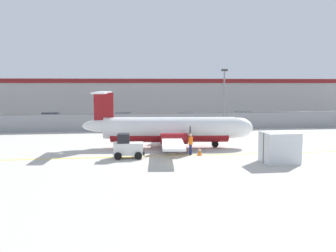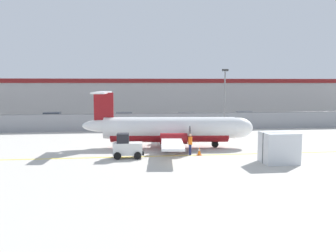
{
  "view_description": "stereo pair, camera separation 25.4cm",
  "coord_description": "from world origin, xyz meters",
  "px_view_note": "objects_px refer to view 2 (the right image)",
  "views": [
    {
      "loc": [
        -4.61,
        -26.53,
        5.66
      ],
      "look_at": [
        -0.13,
        6.82,
        1.8
      ],
      "focal_mm": 40.0,
      "sensor_mm": 36.0,
      "label": 1
    },
    {
      "loc": [
        -4.36,
        -26.57,
        5.66
      ],
      "look_at": [
        -0.13,
        6.82,
        1.8
      ],
      "focal_mm": 40.0,
      "sensor_mm": 36.0,
      "label": 2
    }
  ],
  "objects_px": {
    "commuter_airplane": "(172,130)",
    "traffic_cone_near_right": "(199,151)",
    "traffic_cone_near_left": "(137,148)",
    "apron_light_pole": "(225,95)",
    "ground_crew_worker": "(190,143)",
    "cargo_container": "(279,148)",
    "baggage_tug": "(127,147)",
    "parked_car_2": "(186,118)",
    "parked_car_3": "(244,117)",
    "parked_car_0": "(51,118)",
    "parked_car_1": "(125,118)"
  },
  "relations": [
    {
      "from": "commuter_airplane",
      "to": "traffic_cone_near_right",
      "type": "height_order",
      "value": "commuter_airplane"
    },
    {
      "from": "traffic_cone_near_left",
      "to": "traffic_cone_near_right",
      "type": "bearing_deg",
      "value": -23.03
    },
    {
      "from": "traffic_cone_near_left",
      "to": "apron_light_pole",
      "type": "height_order",
      "value": "apron_light_pole"
    },
    {
      "from": "ground_crew_worker",
      "to": "cargo_container",
      "type": "distance_m",
      "value": 6.82
    },
    {
      "from": "baggage_tug",
      "to": "ground_crew_worker",
      "type": "relative_size",
      "value": 1.4
    },
    {
      "from": "traffic_cone_near_left",
      "to": "parked_car_2",
      "type": "relative_size",
      "value": 0.15
    },
    {
      "from": "ground_crew_worker",
      "to": "apron_light_pole",
      "type": "bearing_deg",
      "value": 88.52
    },
    {
      "from": "parked_car_2",
      "to": "parked_car_3",
      "type": "bearing_deg",
      "value": -169.25
    },
    {
      "from": "ground_crew_worker",
      "to": "apron_light_pole",
      "type": "relative_size",
      "value": 0.23
    },
    {
      "from": "commuter_airplane",
      "to": "parked_car_0",
      "type": "distance_m",
      "value": 24.91
    },
    {
      "from": "traffic_cone_near_right",
      "to": "parked_car_2",
      "type": "height_order",
      "value": "parked_car_2"
    },
    {
      "from": "parked_car_3",
      "to": "traffic_cone_near_right",
      "type": "bearing_deg",
      "value": 70.46
    },
    {
      "from": "parked_car_3",
      "to": "apron_light_pole",
      "type": "xyz_separation_m",
      "value": [
        -5.3,
        -8.78,
        3.41
      ]
    },
    {
      "from": "parked_car_0",
      "to": "apron_light_pole",
      "type": "bearing_deg",
      "value": 154.15
    },
    {
      "from": "commuter_airplane",
      "to": "parked_car_2",
      "type": "height_order",
      "value": "commuter_airplane"
    },
    {
      "from": "traffic_cone_near_left",
      "to": "parked_car_1",
      "type": "bearing_deg",
      "value": 92.07
    },
    {
      "from": "cargo_container",
      "to": "parked_car_0",
      "type": "distance_m",
      "value": 34.73
    },
    {
      "from": "ground_crew_worker",
      "to": "traffic_cone_near_right",
      "type": "height_order",
      "value": "ground_crew_worker"
    },
    {
      "from": "traffic_cone_near_left",
      "to": "parked_car_0",
      "type": "bearing_deg",
      "value": 115.87
    },
    {
      "from": "baggage_tug",
      "to": "parked_car_2",
      "type": "xyz_separation_m",
      "value": [
        8.33,
        21.62,
        0.04
      ]
    },
    {
      "from": "ground_crew_worker",
      "to": "traffic_cone_near_left",
      "type": "relative_size",
      "value": 2.66
    },
    {
      "from": "commuter_airplane",
      "to": "parked_car_0",
      "type": "height_order",
      "value": "commuter_airplane"
    },
    {
      "from": "baggage_tug",
      "to": "traffic_cone_near_right",
      "type": "height_order",
      "value": "baggage_tug"
    },
    {
      "from": "traffic_cone_near_left",
      "to": "apron_light_pole",
      "type": "distance_m",
      "value": 16.13
    },
    {
      "from": "cargo_container",
      "to": "parked_car_3",
      "type": "distance_m",
      "value": 26.54
    },
    {
      "from": "baggage_tug",
      "to": "apron_light_pole",
      "type": "height_order",
      "value": "apron_light_pole"
    },
    {
      "from": "parked_car_1",
      "to": "commuter_airplane",
      "type": "bearing_deg",
      "value": -76.1
    },
    {
      "from": "commuter_airplane",
      "to": "cargo_container",
      "type": "relative_size",
      "value": 6.59
    },
    {
      "from": "commuter_airplane",
      "to": "apron_light_pole",
      "type": "height_order",
      "value": "apron_light_pole"
    },
    {
      "from": "parked_car_0",
      "to": "apron_light_pole",
      "type": "height_order",
      "value": "apron_light_pole"
    },
    {
      "from": "cargo_container",
      "to": "parked_car_1",
      "type": "relative_size",
      "value": 0.57
    },
    {
      "from": "baggage_tug",
      "to": "parked_car_2",
      "type": "height_order",
      "value": "baggage_tug"
    },
    {
      "from": "parked_car_2",
      "to": "apron_light_pole",
      "type": "relative_size",
      "value": 0.59
    },
    {
      "from": "commuter_airplane",
      "to": "cargo_container",
      "type": "height_order",
      "value": "commuter_airplane"
    },
    {
      "from": "parked_car_0",
      "to": "parked_car_1",
      "type": "relative_size",
      "value": 0.99
    },
    {
      "from": "cargo_container",
      "to": "parked_car_0",
      "type": "bearing_deg",
      "value": 125.93
    },
    {
      "from": "cargo_container",
      "to": "parked_car_1",
      "type": "xyz_separation_m",
      "value": [
        -10.56,
        26.33,
        -0.21
      ]
    },
    {
      "from": "commuter_airplane",
      "to": "baggage_tug",
      "type": "relative_size",
      "value": 6.74
    },
    {
      "from": "ground_crew_worker",
      "to": "traffic_cone_near_left",
      "type": "xyz_separation_m",
      "value": [
        -4.08,
        1.87,
        -0.64
      ]
    },
    {
      "from": "parked_car_1",
      "to": "apron_light_pole",
      "type": "relative_size",
      "value": 0.59
    },
    {
      "from": "apron_light_pole",
      "to": "parked_car_0",
      "type": "bearing_deg",
      "value": 153.11
    },
    {
      "from": "baggage_tug",
      "to": "parked_car_1",
      "type": "relative_size",
      "value": 0.56
    },
    {
      "from": "cargo_container",
      "to": "parked_car_3",
      "type": "bearing_deg",
      "value": 76.15
    },
    {
      "from": "parked_car_0",
      "to": "parked_car_3",
      "type": "height_order",
      "value": "same"
    },
    {
      "from": "ground_crew_worker",
      "to": "baggage_tug",
      "type": "bearing_deg",
      "value": -148.93
    },
    {
      "from": "ground_crew_worker",
      "to": "parked_car_3",
      "type": "relative_size",
      "value": 0.39
    },
    {
      "from": "parked_car_3",
      "to": "ground_crew_worker",
      "type": "bearing_deg",
      "value": 68.84
    },
    {
      "from": "parked_car_2",
      "to": "apron_light_pole",
      "type": "height_order",
      "value": "apron_light_pole"
    },
    {
      "from": "baggage_tug",
      "to": "traffic_cone_near_right",
      "type": "relative_size",
      "value": 3.73
    },
    {
      "from": "cargo_container",
      "to": "traffic_cone_near_left",
      "type": "distance_m",
      "value": 11.31
    }
  ]
}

